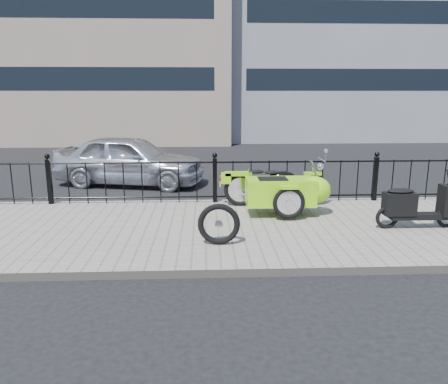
{
  "coord_description": "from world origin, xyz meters",
  "views": [
    {
      "loc": [
        -0.21,
        -7.88,
        2.46
      ],
      "look_at": [
        0.13,
        -0.1,
        0.66
      ],
      "focal_mm": 35.0,
      "sensor_mm": 36.0,
      "label": 1
    }
  ],
  "objects_px": {
    "spare_tire": "(219,224)",
    "sedan_car": "(130,160)",
    "scooter": "(413,206)",
    "motorcycle_sidecar": "(288,190)"
  },
  "relations": [
    {
      "from": "motorcycle_sidecar",
      "to": "sedan_car",
      "type": "xyz_separation_m",
      "value": [
        -3.62,
        3.43,
        0.08
      ]
    },
    {
      "from": "scooter",
      "to": "spare_tire",
      "type": "distance_m",
      "value": 3.47
    },
    {
      "from": "scooter",
      "to": "spare_tire",
      "type": "bearing_deg",
      "value": -168.43
    },
    {
      "from": "motorcycle_sidecar",
      "to": "scooter",
      "type": "xyz_separation_m",
      "value": [
        1.99,
        -1.05,
        -0.08
      ]
    },
    {
      "from": "scooter",
      "to": "motorcycle_sidecar",
      "type": "bearing_deg",
      "value": 152.15
    },
    {
      "from": "scooter",
      "to": "sedan_car",
      "type": "distance_m",
      "value": 7.18
    },
    {
      "from": "spare_tire",
      "to": "sedan_car",
      "type": "xyz_separation_m",
      "value": [
        -2.21,
        5.18,
        0.22
      ]
    },
    {
      "from": "scooter",
      "to": "spare_tire",
      "type": "height_order",
      "value": "scooter"
    },
    {
      "from": "motorcycle_sidecar",
      "to": "scooter",
      "type": "height_order",
      "value": "scooter"
    },
    {
      "from": "motorcycle_sidecar",
      "to": "spare_tire",
      "type": "xyz_separation_m",
      "value": [
        -1.41,
        -1.75,
        -0.14
      ]
    }
  ]
}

